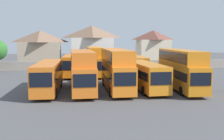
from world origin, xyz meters
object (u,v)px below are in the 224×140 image
Objects in this scene: bus_1 at (48,75)px; bus_6 at (71,64)px; house_terrace_centre at (92,45)px; house_terrace_left at (40,48)px; bus_7 at (95,60)px; bus_4 at (145,74)px; house_terrace_right at (153,47)px; bus_2 at (82,69)px; bus_5 at (181,67)px; bus_8 at (118,65)px; bus_3 at (116,67)px; bus_9 at (136,65)px.

bus_1 is 13.83m from bus_6.
bus_1 is 33.06m from house_terrace_centre.
house_terrace_left is at bearing 179.02° from house_terrace_centre.
bus_4 is at bearing 20.50° from bus_7.
house_terrace_right is (15.70, 19.25, 1.55)m from bus_7.
house_terrace_left reaches higher than bus_4.
bus_2 is 37.74m from house_terrace_right.
bus_8 is at bearing -154.20° from bus_5.
house_terrace_right is at bearing 149.21° from bus_8.
bus_3 is at bearing 91.49° from bus_1.
bus_3 is 14.13m from bus_9.
bus_3 is at bearing 24.64° from bus_6.
bus_1 is 1.11× the size of bus_6.
house_terrace_right is (10.43, 32.86, 2.39)m from bus_4.
bus_9 is at bearing 157.20° from bus_3.
bus_4 is 13.31m from bus_9.
bus_6 is (-9.22, 13.73, 0.09)m from bus_4.
house_terrace_centre is (0.56, 18.71, 2.08)m from bus_7.
bus_6 reaches higher than bus_1.
bus_4 is 0.94× the size of bus_5.
bus_2 is 4.14m from bus_3.
house_terrace_right is (18.11, 33.08, 1.56)m from bus_2.
bus_1 is 39.55m from house_terrace_right.
bus_8 is 1.21× the size of house_terrace_right.
bus_1 is at bearing -96.27° from bus_2.
bus_2 is 0.98× the size of bus_4.
bus_9 is at bearing -167.11° from bus_5.
bus_3 is 1.14× the size of bus_8.
bus_9 is (3.28, 0.22, -0.05)m from bus_8.
house_terrace_centre is (-3.27, 19.35, 2.89)m from bus_8.
bus_2 is 34.00m from house_terrace_left.
bus_1 reaches higher than bus_9.
bus_8 is 1.02× the size of house_terrace_centre.
house_terrace_right reaches higher than bus_2.
house_terrace_centre is at bearing 177.60° from bus_7.
bus_7 is at bearing 90.19° from bus_6.
bus_5 reaches higher than bus_2.
bus_3 is at bearing -91.81° from bus_5.
bus_1 is 11.65m from bus_4.
bus_1 is 16.03m from bus_5.
bus_3 is 3.67m from bus_4.
bus_2 is 1.10× the size of house_terrace_centre.
bus_3 is 1.38× the size of house_terrace_right.
house_terrace_right is at bearing 156.53° from bus_3.
house_terrace_left reaches higher than bus_1.
bus_2 is at bearing -118.70° from house_terrace_right.
bus_3 reaches higher than bus_1.
bus_4 is 1.10× the size of bus_8.
house_terrace_left is 1.13× the size of house_terrace_right.
bus_4 is 13.05m from bus_8.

